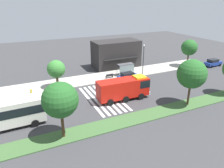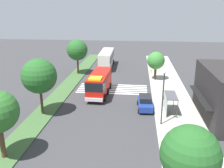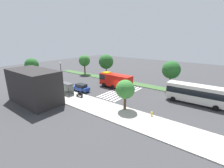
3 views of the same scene
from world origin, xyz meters
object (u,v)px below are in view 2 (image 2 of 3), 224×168
Objects in this scene: street_lamp at (163,94)px; sidewalk_tree_far_west at (156,61)px; parked_car_west at (145,102)px; sidewalk_tree_center at (190,155)px; transit_bus at (106,58)px; fire_hydrant at (151,71)px; bench_near_shelter at (164,98)px; bus_stop_shelter at (168,100)px; median_tree_west at (39,76)px; fire_truck at (99,83)px; median_tree_far_west at (77,50)px.

sidewalk_tree_far_west is (-18.47, 0.40, -0.23)m from street_lamp.
parked_car_west is 18.37m from sidewalk_tree_center.
transit_bus is 10.96m from fire_hydrant.
bench_near_shelter is 0.24× the size of sidewalk_tree_center.
sidewalk_tree_far_west is 31.62m from sidewalk_tree_center.
sidewalk_tree_far_west is (-14.93, -0.72, 1.87)m from bus_stop_shelter.
median_tree_west is (3.28, -13.36, 4.30)m from parked_car_west.
transit_bus is at bearing 168.96° from median_tree_west.
fire_truck is at bearing -157.48° from sidewalk_tree_center.
bus_stop_shelter is at bearing 177.53° from sidewalk_tree_center.
median_tree_far_west is at bearing -155.51° from sidewalk_tree_center.
sidewalk_tree_center is at bearing 24.38° from fire_truck.
median_tree_far_west is 10.01× the size of fire_hydrant.
transit_bus reaches higher than fire_hydrant.
fire_truck is 10.25m from bench_near_shelter.
street_lamp reaches higher than bench_near_shelter.
street_lamp reaches higher than sidewalk_tree_far_west.
fire_hydrant is (-2.26, 15.06, -4.54)m from median_tree_far_west.
street_lamp is at bearing 35.80° from median_tree_far_west.
fire_hydrant is (-18.60, 1.70, -0.43)m from parked_car_west.
bus_stop_shelter is 5.00× the size of fire_hydrant.
sidewalk_tree_far_west is at bearing 5.94° from fire_hydrant.
transit_bus is 1.48× the size of median_tree_far_west.
median_tree_far_west is (-17.48, -16.28, 3.15)m from bus_stop_shelter.
bench_near_shelter is 0.24× the size of street_lamp.
sidewalk_tree_far_west is 5.84m from fire_hydrant.
median_tree_far_west is 15.89m from fire_hydrant.
sidewalk_tree_far_west reaches higher than fire_truck.
sidewalk_tree_far_west is at bearing 178.76° from street_lamp.
sidewalk_tree_center reaches higher than bench_near_shelter.
fire_hydrant is at bearing -179.75° from street_lamp.
fire_hydrant is at bearing -179.21° from sidewalk_tree_center.
parked_car_west is at bearing -9.08° from sidewalk_tree_far_west.
sidewalk_tree_far_west is at bearing 168.25° from parked_car_west.
bench_near_shelter is 21.57m from median_tree_far_west.
fire_hydrant is (-21.88, 15.06, -4.74)m from median_tree_west.
bus_stop_shelter is 15.06m from sidewalk_tree_far_west.
parked_car_west reaches higher than fire_hydrant.
transit_bus is 22.92m from bench_near_shelter.
fire_truck is 18.23m from transit_bus.
bench_near_shelter is 15.78m from fire_hydrant.
bench_near_shelter is 11.40m from sidewalk_tree_far_west.
fire_truck is 8.55m from parked_car_west.
parked_car_west is at bearing -158.92° from street_lamp.
transit_bus is 1.96× the size of sidewalk_tree_far_west.
sidewalk_tree_center is (40.64, 10.47, 2.62)m from transit_bus.
transit_bus is at bearing -162.76° from parked_car_west.
street_lamp reaches higher than transit_bus.
fire_hydrant is at bearing -114.01° from transit_bus.
street_lamp is 15.27m from median_tree_west.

